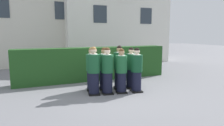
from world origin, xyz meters
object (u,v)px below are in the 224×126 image
Objects in this scene: student_front_row_0 at (94,72)px; student_front_row_2 at (121,72)px; student_rear_row_0 at (92,70)px; student_rear_row_1 at (104,69)px; student_front_row_1 at (107,72)px; student_rear_row_3 at (131,69)px; student_rear_row_2 at (119,68)px; student_front_row_3 at (137,71)px.

student_front_row_2 is at bearing -10.62° from student_front_row_0.
student_rear_row_1 is at bearing -13.54° from student_rear_row_0.
student_front_row_0 is 1.02× the size of student_front_row_1.
student_front_row_2 reaches higher than student_rear_row_3.
student_front_row_0 reaches higher than student_rear_row_1.
student_rear_row_0 is at bearing 79.52° from student_front_row_0.
student_rear_row_3 is (1.50, -0.33, -0.01)m from student_rear_row_0.
student_rear_row_2 is at bearing -13.74° from student_rear_row_1.
student_front_row_1 is at bearing -12.04° from student_front_row_0.
student_front_row_3 is at bearing -10.77° from student_front_row_0.
student_front_row_0 is at bearing -100.48° from student_rear_row_0.
student_front_row_2 is 0.79m from student_rear_row_1.
student_front_row_2 is (0.51, -0.08, -0.03)m from student_front_row_1.
student_rear_row_0 is (-0.86, 0.79, 0.01)m from student_front_row_2.
student_rear_row_2 is (1.03, -0.25, 0.03)m from student_rear_row_0.
student_rear_row_0 is at bearing 116.60° from student_front_row_1.
student_rear_row_1 is at bearing 166.26° from student_rear_row_2.
student_rear_row_0 is (0.11, 0.61, -0.03)m from student_front_row_0.
student_rear_row_0 is (-1.42, 0.90, -0.00)m from student_front_row_3.
student_rear_row_3 is (1.15, 0.38, -0.03)m from student_front_row_1.
student_rear_row_2 is (1.14, 0.36, -0.00)m from student_front_row_0.
student_front_row_1 is 0.52m from student_front_row_2.
student_front_row_0 is 1.05× the size of student_front_row_2.
student_front_row_0 is 1.04× the size of student_rear_row_0.
student_rear_row_3 is at bearing 82.42° from student_front_row_3.
student_front_row_3 is 1.00× the size of student_rear_row_0.
student_front_row_1 reaches higher than student_rear_row_1.
student_front_row_1 is 1.03× the size of student_front_row_2.
student_front_row_1 is 1.09m from student_front_row_3.
student_front_row_0 reaches higher than student_rear_row_2.
student_front_row_1 is 0.79m from student_rear_row_0.
student_front_row_0 is at bearing 169.23° from student_front_row_3.
student_front_row_3 is 1.00× the size of student_rear_row_1.
student_front_row_2 is 0.99× the size of student_rear_row_1.
student_rear_row_1 is at bearing 168.21° from student_rear_row_3.
student_front_row_0 is 0.48m from student_front_row_1.
student_rear_row_0 is at bearing 166.46° from student_rear_row_1.
student_front_row_2 is 0.96× the size of student_rear_row_2.
student_front_row_1 is 1.02× the size of student_rear_row_1.
student_rear_row_1 is (-0.97, 0.79, -0.00)m from student_front_row_3.
student_rear_row_3 is at bearing -11.79° from student_rear_row_1.
student_rear_row_3 is at bearing 18.31° from student_front_row_1.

